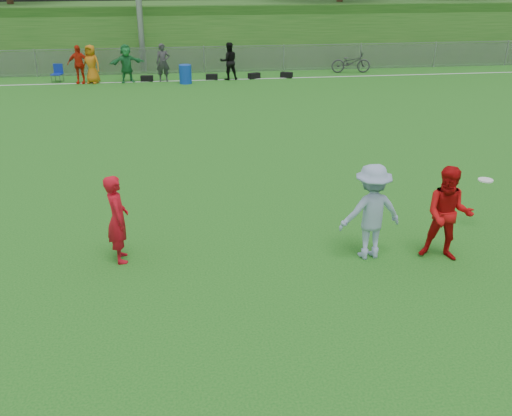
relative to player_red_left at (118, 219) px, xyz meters
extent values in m
plane|color=#135E18|center=(2.56, -0.76, -0.83)|extent=(120.00, 120.00, 0.00)
cube|color=white|center=(2.56, 17.24, -0.82)|extent=(60.00, 0.10, 0.01)
cube|color=gray|center=(2.56, 19.24, -0.23)|extent=(58.00, 0.02, 1.20)
cube|color=gray|center=(2.56, 19.24, 0.42)|extent=(58.00, 0.04, 0.04)
cube|color=#194D15|center=(2.56, 30.24, 0.67)|extent=(120.00, 18.00, 3.00)
imported|color=red|center=(-3.15, 17.24, 0.02)|extent=(1.02, 0.49, 1.69)
imported|color=#C16A12|center=(-2.59, 17.24, 0.02)|extent=(0.97, 0.82, 1.69)
imported|color=#227F3D|center=(-1.04, 17.24, 0.02)|extent=(1.65, 1.00, 1.69)
imported|color=#333235|center=(0.60, 17.24, 0.02)|extent=(0.63, 0.43, 1.69)
imported|color=black|center=(3.62, 17.24, 0.02)|extent=(0.90, 0.74, 1.69)
cube|color=black|center=(-0.18, 17.34, -0.70)|extent=(0.57, 0.33, 0.26)
cube|color=black|center=(2.81, 17.34, -0.70)|extent=(0.57, 0.33, 0.26)
cube|color=black|center=(4.81, 17.34, -0.70)|extent=(0.62, 0.50, 0.26)
cube|color=black|center=(6.37, 17.34, -0.70)|extent=(0.62, 0.52, 0.26)
imported|color=red|center=(0.00, 0.00, 0.00)|extent=(0.50, 0.66, 1.65)
imported|color=#BA0C0E|center=(5.92, -0.76, 0.07)|extent=(1.07, 0.97, 1.79)
imported|color=#90A5C7|center=(4.57, -0.49, 0.08)|extent=(1.23, 0.79, 1.81)
cylinder|color=white|center=(7.25, 0.43, 0.21)|extent=(0.30, 0.30, 0.03)
cylinder|color=#103EB7|center=(1.58, 16.61, -0.41)|extent=(0.61, 0.61, 0.83)
cube|color=#0E2798|center=(-4.24, 17.73, -0.47)|extent=(0.53, 0.53, 0.04)
cube|color=#0E2798|center=(-4.19, 17.93, -0.25)|extent=(0.44, 0.14, 0.44)
imported|color=#2D2D30|center=(9.77, 18.24, -0.32)|extent=(1.98, 0.86, 1.01)
camera|label=1|loc=(1.20, -9.59, 4.26)|focal=40.00mm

